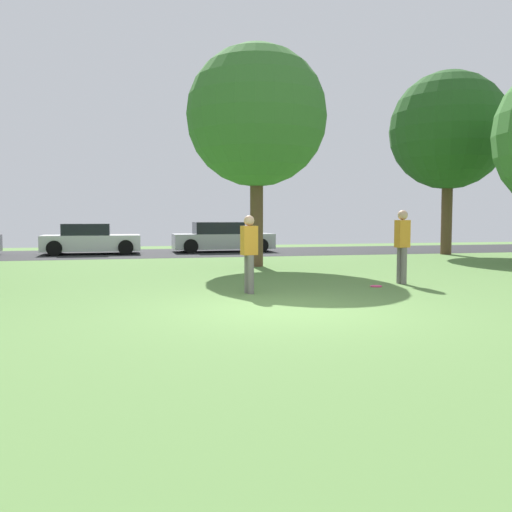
% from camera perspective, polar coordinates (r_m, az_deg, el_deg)
% --- Properties ---
extents(ground_plane, '(44.00, 44.00, 0.00)m').
position_cam_1_polar(ground_plane, '(9.89, 2.89, -5.52)').
color(ground_plane, '#5B8442').
extents(road_strip, '(44.00, 6.40, 0.01)m').
position_cam_1_polar(road_strip, '(25.55, -7.32, 0.33)').
color(road_strip, '#28282B').
rests_on(road_strip, ground_plane).
extents(maple_tree_far, '(5.00, 5.00, 7.80)m').
position_cam_1_polar(maple_tree_far, '(25.89, 18.96, 11.91)').
color(maple_tree_far, brown).
rests_on(maple_tree_far, ground_plane).
extents(oak_tree_left, '(4.55, 4.55, 7.16)m').
position_cam_1_polar(oak_tree_left, '(18.69, 0.06, 13.96)').
color(oak_tree_left, brown).
rests_on(oak_tree_left, ground_plane).
extents(person_thrower, '(0.36, 0.30, 1.79)m').
position_cam_1_polar(person_thrower, '(14.10, 14.61, 1.32)').
color(person_thrower, slate).
rests_on(person_thrower, ground_plane).
extents(person_catcher, '(0.36, 0.30, 1.66)m').
position_cam_1_polar(person_catcher, '(11.92, -0.70, 0.56)').
color(person_catcher, slate).
rests_on(person_catcher, ground_plane).
extents(frisbee_disc, '(0.27, 0.27, 0.03)m').
position_cam_1_polar(frisbee_disc, '(13.44, 12.09, -3.01)').
color(frisbee_disc, '#EA2D6B').
rests_on(frisbee_disc, ground_plane).
extents(parked_car_white, '(4.13, 2.11, 1.32)m').
position_cam_1_polar(parked_car_white, '(25.52, -16.46, 1.57)').
color(parked_car_white, white).
rests_on(parked_car_white, ground_plane).
extents(parked_car_silver, '(4.59, 2.05, 1.38)m').
position_cam_1_polar(parked_car_silver, '(26.13, -3.49, 1.82)').
color(parked_car_silver, '#B7B7BC').
rests_on(parked_car_silver, ground_plane).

